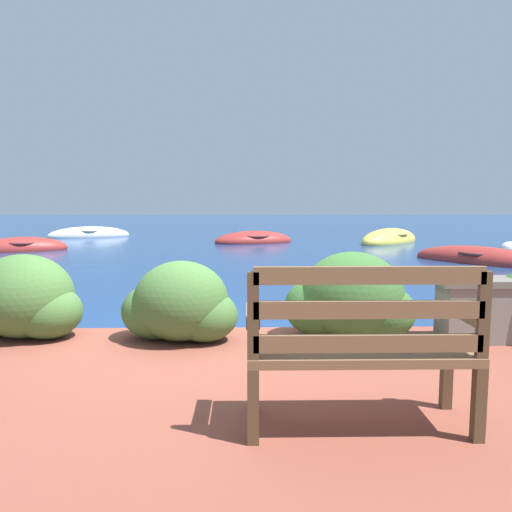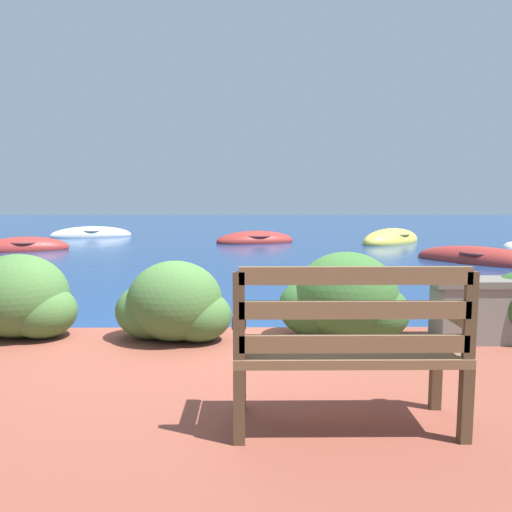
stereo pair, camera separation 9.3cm
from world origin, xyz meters
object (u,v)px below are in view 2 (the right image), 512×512
object	(u,v)px
rowboat_far	(391,241)
rowboat_outer	(255,241)
rowboat_nearest	(479,260)
park_bench	(348,344)
rowboat_mid	(24,248)
rowboat_distant	(91,235)
mooring_buoy	(511,251)

from	to	relation	value
rowboat_far	rowboat_outer	world-z (taller)	rowboat_far
rowboat_nearest	rowboat_far	distance (m)	5.30
park_bench	rowboat_nearest	distance (m)	10.00
park_bench	rowboat_outer	bearing A→B (deg)	86.61
rowboat_nearest	rowboat_outer	world-z (taller)	rowboat_outer
rowboat_nearest	rowboat_outer	distance (m)	7.43
park_bench	rowboat_mid	world-z (taller)	park_bench
rowboat_mid	rowboat_far	distance (m)	11.46
rowboat_distant	rowboat_mid	bearing A→B (deg)	66.12
rowboat_nearest	rowboat_mid	distance (m)	12.11
rowboat_nearest	rowboat_far	world-z (taller)	rowboat_far
rowboat_distant	rowboat_far	bearing A→B (deg)	145.72
rowboat_mid	rowboat_far	bearing A→B (deg)	169.50
mooring_buoy	rowboat_distant	bearing A→B (deg)	155.34
rowboat_mid	rowboat_far	xyz separation A→B (m)	(11.20, 2.42, 0.01)
rowboat_nearest	rowboat_mid	world-z (taller)	rowboat_mid
park_bench	rowboat_outer	size ratio (longest dim) A/B	0.42
park_bench	rowboat_nearest	xyz separation A→B (m)	(4.75, 8.77, -0.65)
rowboat_mid	rowboat_distant	bearing A→B (deg)	-116.07
park_bench	rowboat_nearest	bearing A→B (deg)	56.60
park_bench	rowboat_distant	xyz separation A→B (m)	(-6.71, 16.72, -0.64)
rowboat_mid	rowboat_outer	distance (m)	7.09
rowboat_nearest	rowboat_mid	xyz separation A→B (m)	(-11.76, 2.86, 0.00)
rowboat_mid	mooring_buoy	xyz separation A→B (m)	(13.50, -0.97, 0.02)
mooring_buoy	rowboat_nearest	bearing A→B (deg)	-132.58
rowboat_outer	rowboat_distant	xyz separation A→B (m)	(-6.33, 2.59, -0.00)
rowboat_mid	rowboat_outer	world-z (taller)	rowboat_outer
park_bench	mooring_buoy	distance (m)	12.50
park_bench	rowboat_mid	size ratio (longest dim) A/B	0.48
rowboat_far	rowboat_outer	xyz separation A→B (m)	(-4.58, 0.09, -0.01)
park_bench	rowboat_nearest	world-z (taller)	park_bench
park_bench	mooring_buoy	xyz separation A→B (m)	(6.49, 10.66, -0.62)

